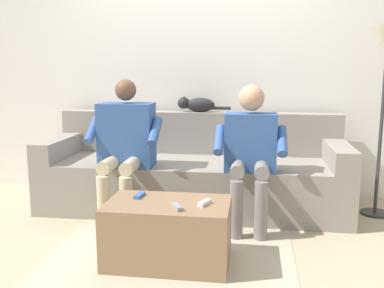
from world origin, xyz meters
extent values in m
plane|color=tan|center=(0.00, 0.60, 0.00)|extent=(8.00, 8.00, 0.00)
cube|color=silver|center=(0.00, -0.65, 1.37)|extent=(5.05, 0.06, 2.74)
cube|color=gray|center=(0.00, 0.00, 0.22)|extent=(2.29, 0.69, 0.44)
cube|color=gray|center=(0.00, -0.44, 0.42)|extent=(2.67, 0.19, 0.84)
cube|color=gray|center=(-1.24, 0.00, 0.31)|extent=(0.19, 0.69, 0.62)
cube|color=gray|center=(1.24, 0.00, 0.31)|extent=(0.19, 0.69, 0.62)
cube|color=#8C6B4C|center=(0.00, 1.03, 0.20)|extent=(0.79, 0.48, 0.41)
cube|color=#335693|center=(-0.51, 0.24, 0.67)|extent=(0.40, 0.22, 0.46)
sphere|color=tan|center=(-0.51, 0.24, 1.02)|extent=(0.20, 0.20, 0.20)
cylinder|color=gray|center=(-0.60, 0.40, 0.50)|extent=(0.11, 0.32, 0.11)
cylinder|color=gray|center=(-0.42, 0.40, 0.50)|extent=(0.11, 0.32, 0.11)
cylinder|color=gray|center=(-0.60, 0.56, 0.22)|extent=(0.10, 0.10, 0.44)
cylinder|color=gray|center=(-0.42, 0.56, 0.22)|extent=(0.10, 0.10, 0.44)
cylinder|color=#335693|center=(-0.75, 0.32, 0.70)|extent=(0.08, 0.27, 0.22)
cylinder|color=#335693|center=(-0.27, 0.32, 0.70)|extent=(0.08, 0.27, 0.22)
cube|color=#335693|center=(0.51, 0.22, 0.71)|extent=(0.44, 0.25, 0.53)
sphere|color=brown|center=(0.51, 0.22, 1.08)|extent=(0.17, 0.17, 0.17)
cylinder|color=#C6B793|center=(0.42, 0.40, 0.50)|extent=(0.11, 0.35, 0.11)
cylinder|color=#C6B793|center=(0.60, 0.40, 0.50)|extent=(0.11, 0.35, 0.11)
cylinder|color=#C6B793|center=(0.42, 0.58, 0.22)|extent=(0.10, 0.10, 0.44)
cylinder|color=#C6B793|center=(0.60, 0.58, 0.22)|extent=(0.10, 0.10, 0.44)
cylinder|color=#335693|center=(0.25, 0.30, 0.75)|extent=(0.08, 0.27, 0.22)
cylinder|color=#335693|center=(0.77, 0.30, 0.75)|extent=(0.08, 0.27, 0.22)
ellipsoid|color=black|center=(-0.02, -0.44, 0.91)|extent=(0.28, 0.12, 0.13)
sphere|color=black|center=(0.14, -0.44, 0.92)|extent=(0.11, 0.11, 0.11)
cone|color=black|center=(0.14, -0.47, 0.97)|extent=(0.04, 0.04, 0.03)
cone|color=black|center=(0.14, -0.41, 0.97)|extent=(0.04, 0.04, 0.03)
cylinder|color=black|center=(-0.22, -0.44, 0.88)|extent=(0.18, 0.03, 0.03)
cube|color=#3860B7|center=(0.21, 0.94, 0.42)|extent=(0.05, 0.13, 0.02)
cube|color=white|center=(-0.24, 1.05, 0.42)|extent=(0.08, 0.12, 0.03)
cube|color=gray|center=(-0.08, 1.15, 0.42)|extent=(0.09, 0.12, 0.03)
cube|color=#B7AD93|center=(0.00, 0.90, 0.00)|extent=(1.64, 1.65, 0.01)
cylinder|color=#2D2D2D|center=(-1.59, -0.15, 0.01)|extent=(0.24, 0.24, 0.02)
cylinder|color=#333333|center=(-1.59, -0.15, 0.72)|extent=(0.03, 0.03, 1.44)
camera|label=1|loc=(-0.54, 3.64, 1.26)|focal=40.50mm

